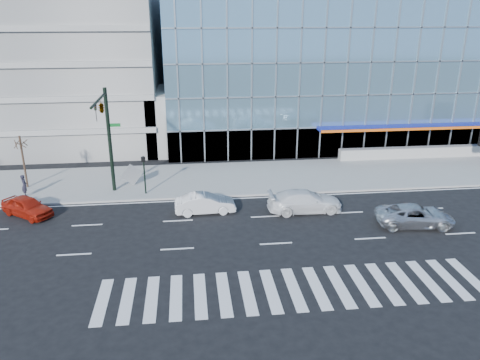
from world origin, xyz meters
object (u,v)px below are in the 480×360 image
object	(u,v)px
red_sedan	(27,207)
tilted_panel	(132,175)
street_tree_near	(20,143)
silver_suv	(415,216)
pedestrian	(24,186)
traffic_signal	(104,119)
white_suv	(305,201)
white_sedan	(205,203)
ped_signal_post	(144,169)

from	to	relation	value
red_sedan	tilted_panel	world-z (taller)	tilted_panel
street_tree_near	silver_suv	world-z (taller)	street_tree_near
red_sedan	pedestrian	distance (m)	3.59
traffic_signal	white_suv	size ratio (longest dim) A/B	1.52
white_suv	red_sedan	world-z (taller)	white_suv
traffic_signal	tilted_panel	bearing A→B (deg)	60.21
white_suv	tilted_panel	world-z (taller)	tilted_panel
silver_suv	tilted_panel	xyz separation A→B (m)	(-19.28, 9.38, 0.36)
street_tree_near	red_sedan	xyz separation A→B (m)	(1.65, -5.45, -3.10)
traffic_signal	white_sedan	distance (m)	9.44
traffic_signal	red_sedan	size ratio (longest dim) A/B	2.00
street_tree_near	white_sedan	bearing A→B (deg)	-24.46
pedestrian	traffic_signal	bearing A→B (deg)	-121.67
traffic_signal	silver_suv	world-z (taller)	traffic_signal
traffic_signal	pedestrian	distance (m)	8.35
ped_signal_post	white_sedan	bearing A→B (deg)	-40.52
red_sedan	white_sedan	bearing A→B (deg)	-57.83
white_sedan	traffic_signal	bearing A→B (deg)	61.11
red_sedan	pedestrian	world-z (taller)	pedestrian
red_sedan	traffic_signal	bearing A→B (deg)	-28.54
traffic_signal	red_sedan	bearing A→B (deg)	-154.82
traffic_signal	pedestrian	bearing A→B (deg)	172.42
silver_suv	white_suv	bearing A→B (deg)	71.29
white_sedan	ped_signal_post	bearing A→B (deg)	46.77
traffic_signal	ped_signal_post	bearing A→B (deg)	8.52
white_sedan	tilted_panel	world-z (taller)	tilted_panel
ped_signal_post	white_suv	bearing A→B (deg)	-20.63
pedestrian	white_suv	bearing A→B (deg)	-127.29
street_tree_near	white_suv	world-z (taller)	street_tree_near
traffic_signal	tilted_panel	xyz separation A→B (m)	(1.32, 2.31, -5.10)
ped_signal_post	street_tree_near	size ratio (longest dim) A/B	0.71
ped_signal_post	white_suv	size ratio (longest dim) A/B	0.57
traffic_signal	silver_suv	bearing A→B (deg)	-18.96
white_sedan	pedestrian	distance (m)	14.08
white_sedan	pedestrian	bearing A→B (deg)	69.67
traffic_signal	white_suv	xyz separation A→B (m)	(13.92, -3.93, -5.40)
silver_suv	white_sedan	world-z (taller)	silver_suv
pedestrian	tilted_panel	xyz separation A→B (m)	(7.83, 1.44, 0.06)
traffic_signal	pedestrian	size ratio (longest dim) A/B	4.66
traffic_signal	tilted_panel	world-z (taller)	traffic_signal
red_sedan	tilted_panel	bearing A→B (deg)	-17.87
street_tree_near	silver_suv	size ratio (longest dim) A/B	0.84
ped_signal_post	white_suv	xyz separation A→B (m)	(11.43, -4.30, -1.38)
traffic_signal	ped_signal_post	distance (m)	4.75
traffic_signal	silver_suv	distance (m)	22.45
ped_signal_post	pedestrian	bearing A→B (deg)	176.87
ped_signal_post	street_tree_near	distance (m)	9.97
red_sedan	tilted_panel	xyz separation A→B (m)	(6.67, 4.82, 0.38)
traffic_signal	ped_signal_post	world-z (taller)	traffic_signal
white_sedan	white_suv	bearing A→B (deg)	-97.03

